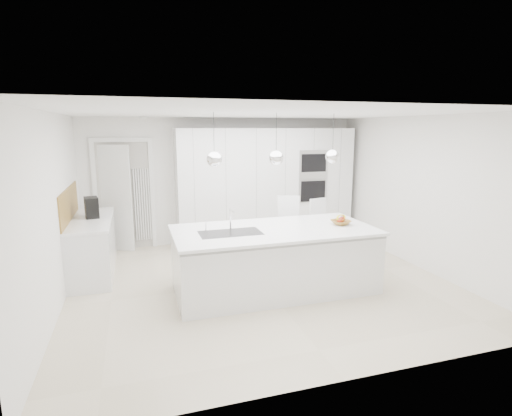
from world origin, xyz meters
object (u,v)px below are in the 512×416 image
object	(u,v)px
island_base	(275,261)
bar_stool_right	(321,231)
fruit_bowl	(341,222)
bar_stool_left	(291,233)
espresso_machine	(92,207)

from	to	relation	value
island_base	bar_stool_right	bearing A→B (deg)	39.86
island_base	fruit_bowl	size ratio (longest dim) A/B	10.22
fruit_bowl	bar_stool_right	distance (m)	1.11
fruit_bowl	bar_stool_left	bearing A→B (deg)	116.83
island_base	bar_stool_right	world-z (taller)	bar_stool_right
fruit_bowl	bar_stool_left	world-z (taller)	bar_stool_left
bar_stool_right	island_base	bearing A→B (deg)	-152.48
island_base	bar_stool_right	distance (m)	1.58
espresso_machine	bar_stool_left	bearing A→B (deg)	-23.44
espresso_machine	bar_stool_right	world-z (taller)	espresso_machine
fruit_bowl	espresso_machine	bearing A→B (deg)	155.60
fruit_bowl	bar_stool_right	xyz separation A→B (m)	(0.19, 1.02, -0.39)
espresso_machine	bar_stool_right	distance (m)	3.82
bar_stool_left	fruit_bowl	bearing A→B (deg)	-48.67
espresso_machine	fruit_bowl	bearing A→B (deg)	-34.21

